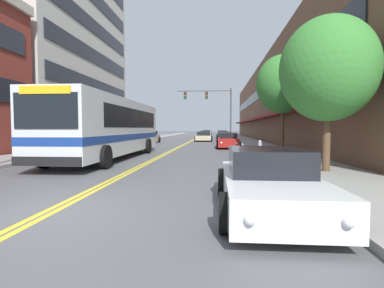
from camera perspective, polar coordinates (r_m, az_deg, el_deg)
ground_plane at (r=42.95m, az=0.26°, el=0.79°), size 240.00×240.00×0.00m
sidewalk_left at (r=44.09m, az=-9.07°, el=0.91°), size 3.34×106.00×0.15m
sidewalk_right at (r=42.98m, az=9.83°, el=0.85°), size 3.34×106.00×0.15m
centre_line at (r=42.95m, az=0.26°, el=0.79°), size 0.34×106.00×0.01m
office_tower_left at (r=36.81m, az=-27.12°, el=18.88°), size 12.08×20.09×23.88m
storefront_row_right at (r=44.01m, az=17.63°, el=7.40°), size 9.10×68.00×10.29m
city_bus at (r=17.36m, az=-15.23°, el=3.36°), size 2.94×12.56×3.22m
car_champagne_parked_left_mid at (r=34.44m, az=-8.23°, el=1.29°), size 2.05×4.76×1.39m
car_slate_blue_parked_left_far at (r=27.66m, az=-11.33°, el=0.62°), size 2.03×4.81×1.16m
car_white_parked_right_foreground at (r=6.41m, az=14.26°, el=-6.96°), size 2.03×4.69×1.26m
car_black_parked_right_mid at (r=39.64m, az=6.25°, el=1.42°), size 2.11×4.23×1.25m
car_red_parked_right_far at (r=25.65m, az=6.87°, el=0.61°), size 1.97×4.58×1.31m
car_charcoal_parked_right_end at (r=48.95m, az=5.82°, el=1.77°), size 2.00×4.39×1.31m
car_beige_moving_lead at (r=38.58m, az=2.26°, el=1.39°), size 2.20×4.31×1.23m
car_navy_moving_second at (r=56.55m, az=2.35°, el=1.90°), size 2.04×4.16×1.22m
car_silver_moving_third at (r=64.63m, az=2.84°, el=2.06°), size 2.06×4.88×1.27m
traffic_signal_mast at (r=40.22m, az=3.95°, el=7.78°), size 7.26×0.38×6.99m
street_tree_right_near at (r=11.89m, az=24.49°, el=12.80°), size 3.35×3.35×5.46m
street_tree_right_mid at (r=20.51m, az=16.98°, el=10.83°), size 3.44×3.44×6.27m
fire_hydrant at (r=18.41m, az=12.80°, el=-0.56°), size 0.30×0.22×0.81m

